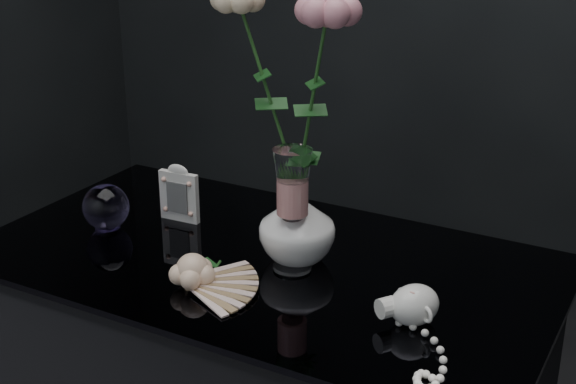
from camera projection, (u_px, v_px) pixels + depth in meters
The scene contains 8 objects.
vase at pixel (297, 224), 1.42m from camera, with size 0.14×0.14×0.14m, color white.
wine_glass at pixel (292, 211), 1.38m from camera, with size 0.07×0.07×0.22m, color white, non-canonical shape.
picture_frame at pixel (179, 193), 1.60m from camera, with size 0.09×0.07×0.12m, color silver, non-canonical shape.
paperweight at pixel (106, 207), 1.56m from camera, with size 0.09×0.09×0.09m, color #826DB1, non-canonical shape.
paper_fan at pixel (189, 283), 1.34m from camera, with size 0.23×0.18×0.02m, color beige, non-canonical shape.
loose_rose at pixel (192, 270), 1.35m from camera, with size 0.13×0.17×0.06m, color #FFC8A4, non-canonical shape.
pearl_jar at pixel (414, 303), 1.24m from camera, with size 0.22×0.23×0.07m, color white, non-canonical shape.
roses at pixel (289, 74), 1.32m from camera, with size 0.24×0.11×0.40m.
Camera 1 is at (0.67, -1.08, 1.41)m, focal length 50.00 mm.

